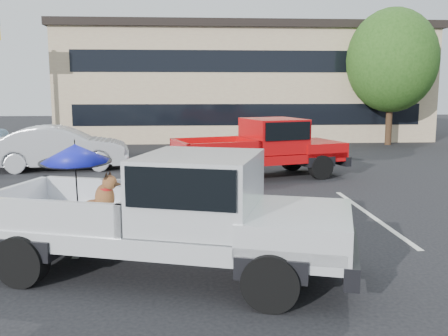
{
  "coord_description": "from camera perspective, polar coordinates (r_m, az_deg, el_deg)",
  "views": [
    {
      "loc": [
        -1.03,
        -8.69,
        2.83
      ],
      "look_at": [
        -0.39,
        0.86,
        1.3
      ],
      "focal_mm": 40.0,
      "sensor_mm": 36.0,
      "label": 1
    }
  ],
  "objects": [
    {
      "name": "silver_sedan",
      "position": [
        18.45,
        -18.12,
        2.21
      ],
      "size": [
        4.83,
        2.19,
        1.54
      ],
      "primitive_type": "imported",
      "rotation": [
        0.0,
        0.0,
        1.69
      ],
      "color": "silver",
      "rests_on": "ground"
    },
    {
      "name": "stripe_right",
      "position": [
        11.77,
        16.4,
        -5.2
      ],
      "size": [
        0.12,
        5.0,
        0.01
      ],
      "primitive_type": "cube",
      "color": "silver",
      "rests_on": "ground"
    },
    {
      "name": "motel_building",
      "position": [
        29.84,
        2.04,
        9.78
      ],
      "size": [
        20.4,
        8.4,
        6.3
      ],
      "color": "tan",
      "rests_on": "ground"
    },
    {
      "name": "ground",
      "position": [
        9.2,
        2.83,
        -8.85
      ],
      "size": [
        90.0,
        90.0,
        0.0
      ],
      "primitive_type": "plane",
      "color": "black",
      "rests_on": "ground"
    },
    {
      "name": "silver_pickup",
      "position": [
        7.52,
        -4.58,
        -4.63
      ],
      "size": [
        6.01,
        3.51,
        2.06
      ],
      "rotation": [
        0.0,
        0.0,
        -0.29
      ],
      "color": "black",
      "rests_on": "ground"
    },
    {
      "name": "tree_back",
      "position": [
        33.48,
        8.48,
        11.68
      ],
      "size": [
        4.68,
        4.68,
        7.11
      ],
      "color": "#332114",
      "rests_on": "ground"
    },
    {
      "name": "red_pickup",
      "position": [
        16.0,
        5.11,
        2.58
      ],
      "size": [
        6.05,
        3.62,
        1.89
      ],
      "rotation": [
        0.0,
        0.0,
        0.31
      ],
      "color": "black",
      "rests_on": "ground"
    },
    {
      "name": "stripe_left",
      "position": [
        11.23,
        -13.87,
        -5.77
      ],
      "size": [
        0.12,
        5.0,
        0.01
      ],
      "primitive_type": "cube",
      "color": "silver",
      "rests_on": "ground"
    },
    {
      "name": "tree_right",
      "position": [
        26.69,
        18.65,
        11.56
      ],
      "size": [
        4.46,
        4.46,
        6.78
      ],
      "color": "#332114",
      "rests_on": "ground"
    }
  ]
}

